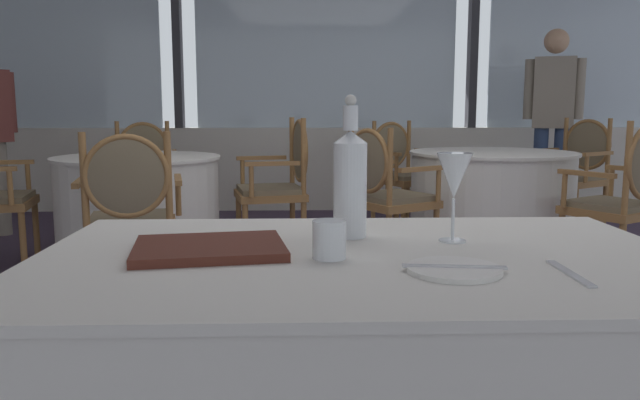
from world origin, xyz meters
name	(u,v)px	position (x,y,z in m)	size (l,w,h in m)	color
ground_plane	(357,328)	(0.00, 0.00, 0.00)	(12.41, 12.41, 0.00)	#47384C
window_wall_far	(326,97)	(0.00, 3.57, 1.17)	(9.55, 0.14, 2.92)	silver
side_plate	(454,269)	(0.03, -1.70, 0.74)	(0.18, 0.18, 0.01)	white
butter_knife	(454,267)	(0.03, -1.70, 0.74)	(0.20, 0.02, 0.00)	silver
dinner_fork	(570,273)	(0.25, -1.72, 0.73)	(0.19, 0.02, 0.00)	silver
water_bottle	(350,180)	(-0.15, -1.35, 0.87)	(0.08, 0.08, 0.35)	white
wine_glass	(454,178)	(0.09, -1.42, 0.88)	(0.08, 0.08, 0.21)	white
water_tumbler	(329,239)	(-0.21, -1.58, 0.77)	(0.07, 0.07, 0.08)	white
menu_book	(210,248)	(-0.47, -1.51, 0.74)	(0.32, 0.25, 0.02)	#512319
background_table_0	(139,211)	(-1.35, 1.30, 0.37)	(1.10, 1.10, 0.73)	silver
dining_chair_0_1	(130,207)	(-1.15, 0.35, 0.54)	(0.60, 0.55, 0.93)	olive
dining_chair_0_2	(282,176)	(-0.39, 1.50, 0.57)	(0.55, 0.60, 0.98)	olive
dining_chair_0_3	(143,168)	(-1.55, 2.25, 0.56)	(0.60, 0.55, 0.94)	olive
background_table_1	(491,201)	(1.15, 1.67, 0.37)	(1.21, 1.21, 0.73)	silver
dining_chair_1_0	(383,187)	(0.27, 1.13, 0.54)	(0.63, 0.65, 0.93)	olive
dining_chair_1_1	(627,190)	(1.70, 0.78, 0.56)	(0.65, 0.63, 0.98)	olive
dining_chair_1_2	(577,166)	(2.03, 2.21, 0.57)	(0.63, 0.65, 0.97)	olive
dining_chair_1_3	(400,166)	(0.60, 2.55, 0.55)	(0.65, 0.63, 0.94)	olive
diner_person_0	(553,112)	(2.08, 2.90, 1.02)	(0.50, 0.31, 1.77)	#334770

